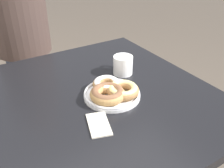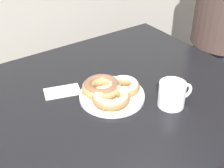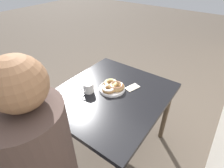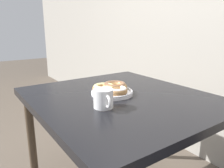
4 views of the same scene
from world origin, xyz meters
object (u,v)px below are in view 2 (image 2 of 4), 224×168
(coffee_mug, at_px, (173,94))
(napkin, at_px, (62,92))
(dining_table, at_px, (119,108))
(donut_plate, at_px, (111,91))

(coffee_mug, height_order, napkin, coffee_mug)
(dining_table, height_order, napkin, napkin)
(dining_table, relative_size, coffee_mug, 7.88)
(dining_table, distance_m, coffee_mug, 0.24)
(coffee_mug, distance_m, napkin, 0.40)
(donut_plate, relative_size, napkin, 1.78)
(dining_table, height_order, donut_plate, donut_plate)
(dining_table, height_order, coffee_mug, coffee_mug)
(donut_plate, height_order, coffee_mug, coffee_mug)
(dining_table, distance_m, napkin, 0.23)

